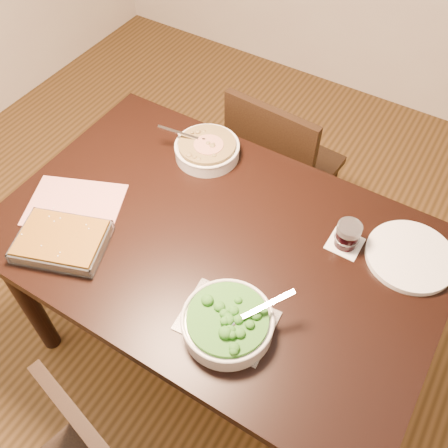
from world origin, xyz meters
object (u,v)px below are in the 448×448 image
(broccoli_bowl, at_px, (228,322))
(baking_dish, at_px, (62,241))
(table, at_px, (217,256))
(dinner_plate, at_px, (410,256))
(wine_tumbler, at_px, (348,235))
(stew_bowl, at_px, (207,149))
(chair_far, at_px, (278,166))

(broccoli_bowl, height_order, baking_dish, broccoli_bowl)
(table, xyz_separation_m, broccoli_bowl, (0.19, -0.25, 0.13))
(table, xyz_separation_m, dinner_plate, (0.54, 0.25, 0.10))
(table, distance_m, dinner_plate, 0.60)
(broccoli_bowl, relative_size, dinner_plate, 0.97)
(table, distance_m, wine_tumbler, 0.43)
(baking_dish, xyz_separation_m, dinner_plate, (0.94, 0.52, -0.01))
(table, xyz_separation_m, stew_bowl, (-0.23, 0.30, 0.13))
(stew_bowl, bearing_deg, table, -52.66)
(table, bearing_deg, broccoli_bowl, -52.55)
(stew_bowl, distance_m, wine_tumbler, 0.59)
(table, xyz_separation_m, chair_far, (-0.09, 0.65, -0.18))
(stew_bowl, distance_m, broccoli_bowl, 0.69)
(dinner_plate, xyz_separation_m, chair_far, (-0.64, 0.40, -0.28))
(baking_dish, bearing_deg, wine_tumbler, 12.39)
(chair_far, bearing_deg, wine_tumbler, 138.32)
(table, distance_m, stew_bowl, 0.40)
(stew_bowl, xyz_separation_m, baking_dish, (-0.16, -0.58, -0.01))
(chair_far, bearing_deg, stew_bowl, 71.90)
(wine_tumbler, bearing_deg, chair_far, 134.53)
(broccoli_bowl, distance_m, baking_dish, 0.58)
(chair_far, bearing_deg, dinner_plate, 151.68)
(chair_far, bearing_deg, baking_dish, 75.76)
(wine_tumbler, distance_m, dinner_plate, 0.20)
(dinner_plate, bearing_deg, broccoli_bowl, -125.55)
(baking_dish, distance_m, wine_tumbler, 0.88)
(stew_bowl, bearing_deg, baking_dish, -105.65)
(stew_bowl, xyz_separation_m, wine_tumbler, (0.58, -0.11, 0.02))
(dinner_plate, bearing_deg, chair_far, 147.89)
(table, relative_size, chair_far, 1.64)
(table, distance_m, chair_far, 0.68)
(wine_tumbler, xyz_separation_m, dinner_plate, (0.19, 0.05, -0.04))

